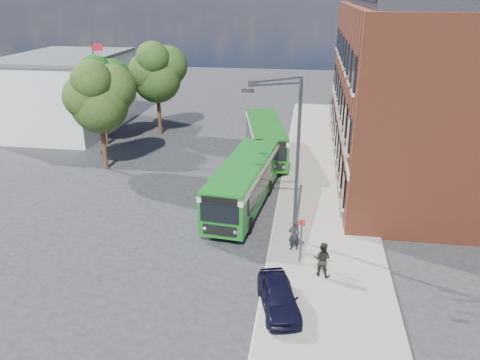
% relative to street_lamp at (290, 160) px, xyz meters
% --- Properties ---
extents(ground, '(120.00, 120.00, 0.00)m').
position_rel_street_lamp_xyz_m(ground, '(-4.84, 2.00, -4.79)').
color(ground, '#27272A').
rests_on(ground, ground).
extents(pavement, '(6.00, 48.00, 0.15)m').
position_rel_street_lamp_xyz_m(pavement, '(2.16, 10.00, -4.72)').
color(pavement, gray).
rests_on(pavement, ground).
extents(kerb_line, '(0.12, 48.00, 0.01)m').
position_rel_street_lamp_xyz_m(kerb_line, '(-0.89, 10.00, -4.79)').
color(kerb_line, beige).
rests_on(kerb_line, ground).
extents(brick_office, '(12.10, 26.00, 14.20)m').
position_rel_street_lamp_xyz_m(brick_office, '(9.16, 14.00, 2.18)').
color(brick_office, brown).
rests_on(brick_office, ground).
extents(white_building, '(9.40, 13.40, 7.30)m').
position_rel_street_lamp_xyz_m(white_building, '(-22.84, 20.00, -1.13)').
color(white_building, silver).
rests_on(white_building, ground).
extents(flagpole, '(0.95, 0.10, 9.00)m').
position_rel_street_lamp_xyz_m(flagpole, '(-17.29, 15.00, 0.15)').
color(flagpole, '#323537').
rests_on(flagpole, ground).
extents(street_lamp, '(2.96, 2.38, 9.00)m').
position_rel_street_lamp_xyz_m(street_lamp, '(0.00, 0.00, 0.00)').
color(street_lamp, '#323537').
rests_on(street_lamp, ground).
extents(bus_stop_sign, '(0.35, 0.08, 2.52)m').
position_rel_street_lamp_xyz_m(bus_stop_sign, '(0.76, -2.20, -3.28)').
color(bus_stop_sign, '#323537').
rests_on(bus_stop_sign, ground).
extents(bus_front, '(3.68, 10.65, 3.02)m').
position_rel_street_lamp_xyz_m(bus_front, '(-3.02, 4.14, -2.96)').
color(bus_front, '#16661B').
rests_on(bus_front, ground).
extents(bus_rear, '(4.48, 10.25, 3.02)m').
position_rel_street_lamp_xyz_m(bus_rear, '(-2.65, 14.01, -2.96)').
color(bus_rear, '#176016').
rests_on(bus_rear, ground).
extents(parked_car, '(2.42, 4.00, 1.27)m').
position_rel_street_lamp_xyz_m(parked_car, '(-0.04, -6.16, -4.00)').
color(parked_car, black).
rests_on(parked_car, pavement).
extents(pedestrian_a, '(0.74, 0.63, 1.72)m').
position_rel_street_lamp_xyz_m(pedestrian_a, '(0.40, -1.04, -3.78)').
color(pedestrian_a, black).
rests_on(pedestrian_a, pavement).
extents(pedestrian_b, '(1.02, 0.90, 1.77)m').
position_rel_street_lamp_xyz_m(pedestrian_b, '(1.83, -3.27, -3.75)').
color(pedestrian_b, black).
rests_on(pedestrian_b, pavement).
extents(tree_left, '(5.02, 4.77, 8.47)m').
position_rel_street_lamp_xyz_m(tree_left, '(-14.60, 9.46, 0.96)').
color(tree_left, '#3B2415').
rests_on(tree_left, ground).
extents(tree_mid, '(4.76, 4.53, 8.04)m').
position_rel_street_lamp_xyz_m(tree_mid, '(-17.14, 15.38, 0.66)').
color(tree_mid, '#3B2415').
rests_on(tree_mid, ground).
extents(tree_right, '(5.24, 4.98, 8.84)m').
position_rel_street_lamp_xyz_m(tree_right, '(-13.34, 19.39, 1.21)').
color(tree_right, '#3B2415').
rests_on(tree_right, ground).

